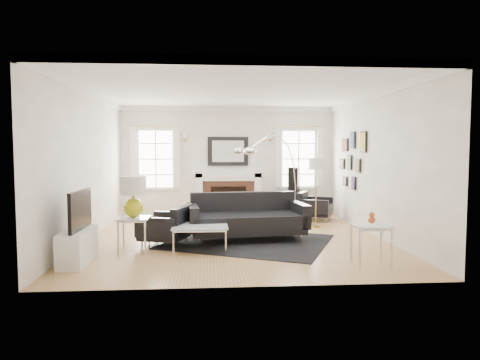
{
  "coord_description": "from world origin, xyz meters",
  "views": [
    {
      "loc": [
        -0.5,
        -8.13,
        1.68
      ],
      "look_at": [
        0.12,
        0.3,
        1.09
      ],
      "focal_mm": 32.0,
      "sensor_mm": 36.0,
      "label": 1
    }
  ],
  "objects": [
    {
      "name": "right_wall",
      "position": [
        2.75,
        0.0,
        1.4
      ],
      "size": [
        0.04,
        6.0,
        2.8
      ],
      "primitive_type": "cube",
      "color": "white",
      "rests_on": "floor"
    },
    {
      "name": "gourd_lamp",
      "position": [
        -1.75,
        -1.0,
        0.96
      ],
      "size": [
        0.43,
        0.43,
        0.68
      ],
      "color": "gold",
      "rests_on": "side_table_left"
    },
    {
      "name": "left_wall",
      "position": [
        -2.75,
        0.0,
        1.4
      ],
      "size": [
        0.04,
        6.0,
        2.8
      ],
      "primitive_type": "cube",
      "color": "white",
      "rests_on": "floor"
    },
    {
      "name": "ceiling",
      "position": [
        0.0,
        0.0,
        2.8
      ],
      "size": [
        5.5,
        6.0,
        0.02
      ],
      "primitive_type": "cube",
      "color": "white",
      "rests_on": "back_wall"
    },
    {
      "name": "armchair_right",
      "position": [
        2.02,
        1.94,
        0.31
      ],
      "size": [
        1.0,
        1.05,
        0.55
      ],
      "color": "black",
      "rests_on": "floor"
    },
    {
      "name": "coffee_table",
      "position": [
        -0.65,
        -0.87,
        0.38
      ],
      "size": [
        0.92,
        0.92,
        0.41
      ],
      "color": "silver",
      "rests_on": "floor"
    },
    {
      "name": "sofa",
      "position": [
        0.2,
        -0.16,
        0.39
      ],
      "size": [
        2.27,
        1.22,
        0.71
      ],
      "color": "black",
      "rests_on": "floor"
    },
    {
      "name": "arc_floor_lamp",
      "position": [
        1.0,
        1.61,
        1.13
      ],
      "size": [
        1.48,
        1.37,
        2.1
      ],
      "color": "white",
      "rests_on": "floor"
    },
    {
      "name": "side_table_left",
      "position": [
        -1.75,
        -1.0,
        0.46
      ],
      "size": [
        0.52,
        0.52,
        0.57
      ],
      "color": "silver",
      "rests_on": "floor"
    },
    {
      "name": "area_rug",
      "position": [
        0.22,
        -0.42,
        0.01
      ],
      "size": [
        3.49,
        3.26,
        0.01
      ],
      "primitive_type": "cube",
      "rotation": [
        0.0,
        0.0,
        -0.43
      ],
      "color": "black",
      "rests_on": "floor"
    },
    {
      "name": "orange_vase",
      "position": [
        1.86,
        -2.14,
        0.69
      ],
      "size": [
        0.11,
        0.11,
        0.17
      ],
      "color": "#BC4818",
      "rests_on": "nesting_table"
    },
    {
      "name": "front_wall",
      "position": [
        0.0,
        -3.0,
        1.4
      ],
      "size": [
        5.5,
        0.04,
        2.8
      ],
      "primitive_type": "cube",
      "color": "white",
      "rests_on": "floor"
    },
    {
      "name": "fireplace",
      "position": [
        0.0,
        2.79,
        0.54
      ],
      "size": [
        1.7,
        0.69,
        1.11
      ],
      "color": "white",
      "rests_on": "floor"
    },
    {
      "name": "speaker_tower",
      "position": [
        1.67,
        2.65,
        0.62
      ],
      "size": [
        0.33,
        0.33,
        1.24
      ],
      "primitive_type": "cube",
      "rotation": [
        0.0,
        0.0,
        -0.43
      ],
      "color": "black",
      "rests_on": "floor"
    },
    {
      "name": "stick_floor_lamp",
      "position": [
        1.81,
        0.93,
        1.31
      ],
      "size": [
        0.31,
        0.31,
        1.51
      ],
      "color": "#B99040",
      "rests_on": "floor"
    },
    {
      "name": "gallery_wall",
      "position": [
        2.72,
        1.3,
        1.53
      ],
      "size": [
        0.04,
        1.73,
        1.29
      ],
      "color": "black",
      "rests_on": "right_wall"
    },
    {
      "name": "back_wall",
      "position": [
        0.0,
        3.0,
        1.4
      ],
      "size": [
        5.5,
        0.04,
        2.8
      ],
      "primitive_type": "cube",
      "color": "white",
      "rests_on": "floor"
    },
    {
      "name": "armchair_left",
      "position": [
        -1.23,
        -0.56,
        0.32
      ],
      "size": [
        0.97,
        1.03,
        0.57
      ],
      "color": "black",
      "rests_on": "floor"
    },
    {
      "name": "crown_molding",
      "position": [
        0.0,
        0.0,
        2.74
      ],
      "size": [
        5.5,
        6.0,
        0.12
      ],
      "primitive_type": "cube",
      "color": "white",
      "rests_on": "back_wall"
    },
    {
      "name": "window_left",
      "position": [
        -1.85,
        2.95,
        1.46
      ],
      "size": [
        1.24,
        0.15,
        1.62
      ],
      "color": "white",
      "rests_on": "back_wall"
    },
    {
      "name": "mantel_mirror",
      "position": [
        0.0,
        2.95,
        1.65
      ],
      "size": [
        1.05,
        0.07,
        0.75
      ],
      "color": "black",
      "rests_on": "back_wall"
    },
    {
      "name": "floor",
      "position": [
        0.0,
        0.0,
        0.0
      ],
      "size": [
        6.0,
        6.0,
        0.0
      ],
      "primitive_type": "plane",
      "color": "#A47044",
      "rests_on": "ground"
    },
    {
      "name": "window_right",
      "position": [
        1.85,
        2.95,
        1.46
      ],
      "size": [
        1.24,
        0.15,
        1.62
      ],
      "color": "white",
      "rests_on": "back_wall"
    },
    {
      "name": "tv_unit",
      "position": [
        -2.44,
        -1.7,
        0.33
      ],
      "size": [
        0.35,
        1.0,
        1.09
      ],
      "color": "white",
      "rests_on": "floor"
    },
    {
      "name": "nesting_table",
      "position": [
        1.86,
        -2.14,
        0.47
      ],
      "size": [
        0.54,
        0.45,
        0.6
      ],
      "color": "silver",
      "rests_on": "floor"
    }
  ]
}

